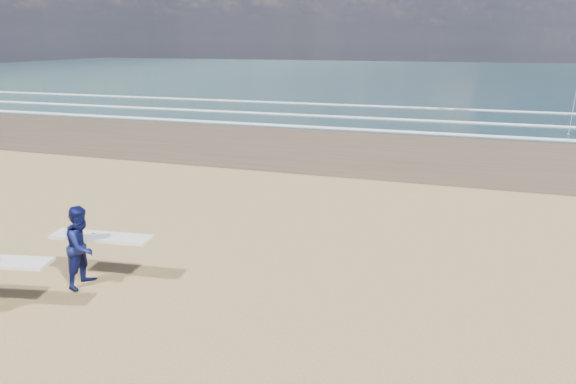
% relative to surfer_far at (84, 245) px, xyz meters
% --- Properties ---
extents(ocean, '(220.00, 100.00, 0.02)m').
position_rel_surfer_far_xyz_m(ocean, '(20.08, 70.33, -0.88)').
color(ocean, '#1B363D').
rests_on(ocean, ground).
extents(surfer_far, '(2.25, 1.17, 1.76)m').
position_rel_surfer_far_xyz_m(surfer_far, '(0.00, 0.00, 0.00)').
color(surfer_far, '#0C1247').
rests_on(surfer_far, ground).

